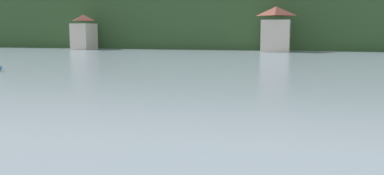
% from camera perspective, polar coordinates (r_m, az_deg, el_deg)
% --- Properties ---
extents(wooded_hillside, '(352.00, 69.70, 35.34)m').
position_cam_1_polar(wooded_hillside, '(138.87, 21.70, 7.85)').
color(wooded_hillside, '#2D4C28').
rests_on(wooded_hillside, ground_plane).
extents(shore_building_west, '(4.26, 6.25, 7.97)m').
position_cam_1_polar(shore_building_west, '(105.22, -13.91, 6.97)').
color(shore_building_west, beige).
rests_on(shore_building_west, ground_plane).
extents(shore_building_westcentral, '(6.00, 5.76, 9.29)m').
position_cam_1_polar(shore_building_westcentral, '(92.68, 10.87, 7.40)').
color(shore_building_westcentral, beige).
rests_on(shore_building_westcentral, ground_plane).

